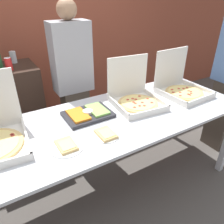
# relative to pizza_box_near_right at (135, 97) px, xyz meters

# --- Properties ---
(ground_plane) EXTENTS (16.00, 16.00, 0.00)m
(ground_plane) POSITION_rel_pizza_box_near_right_xyz_m (-0.32, -0.10, -0.93)
(ground_plane) COLOR #514C47
(brick_wall_behind) EXTENTS (10.00, 0.06, 2.80)m
(brick_wall_behind) POSITION_rel_pizza_box_near_right_xyz_m (-0.32, 1.60, 0.47)
(brick_wall_behind) COLOR brown
(brick_wall_behind) RESTS_ON ground_plane
(buffet_table) EXTENTS (2.48, 0.91, 0.85)m
(buffet_table) POSITION_rel_pizza_box_near_right_xyz_m (-0.32, -0.10, -0.16)
(buffet_table) COLOR silver
(buffet_table) RESTS_ON ground_plane
(pizza_box_near_right) EXTENTS (0.47, 0.48, 0.42)m
(pizza_box_near_right) POSITION_rel_pizza_box_near_right_xyz_m (0.00, 0.00, 0.00)
(pizza_box_near_right) COLOR silver
(pizza_box_near_right) RESTS_ON buffet_table
(pizza_box_far_left) EXTENTS (0.45, 0.47, 0.43)m
(pizza_box_far_left) POSITION_rel_pizza_box_near_right_xyz_m (0.55, -0.05, 0.00)
(pizza_box_far_left) COLOR silver
(pizza_box_far_left) RESTS_ON buffet_table
(paper_plate_front_right) EXTENTS (0.25, 0.25, 0.03)m
(paper_plate_front_right) POSITION_rel_pizza_box_near_right_xyz_m (-0.80, -0.29, -0.06)
(paper_plate_front_right) COLOR white
(paper_plate_front_right) RESTS_ON buffet_table
(paper_plate_front_left) EXTENTS (0.21, 0.21, 0.03)m
(paper_plate_front_left) POSITION_rel_pizza_box_near_right_xyz_m (-0.50, -0.31, -0.06)
(paper_plate_front_left) COLOR white
(paper_plate_front_left) RESTS_ON buffet_table
(veggie_tray) EXTENTS (0.40, 0.29, 0.05)m
(veggie_tray) POSITION_rel_pizza_box_near_right_xyz_m (-0.49, 0.02, -0.05)
(veggie_tray) COLOR #28282D
(veggie_tray) RESTS_ON buffet_table
(sideboard_podium) EXTENTS (0.69, 0.51, 1.12)m
(sideboard_podium) POSITION_rel_pizza_box_near_right_xyz_m (-1.02, 0.93, -0.37)
(sideboard_podium) COLOR black
(sideboard_podium) RESTS_ON ground_plane
(soda_can_silver) EXTENTS (0.07, 0.07, 0.12)m
(soda_can_silver) POSITION_rel_pizza_box_near_right_xyz_m (-0.86, 1.06, 0.25)
(soda_can_silver) COLOR silver
(soda_can_silver) RESTS_ON sideboard_podium
(soda_can_colored) EXTENTS (0.07, 0.07, 0.12)m
(soda_can_colored) POSITION_rel_pizza_box_near_right_xyz_m (-0.94, 0.81, 0.25)
(soda_can_colored) COLOR red
(soda_can_colored) RESTS_ON sideboard_podium
(person_guest_plaid) EXTENTS (0.40, 0.22, 1.75)m
(person_guest_plaid) POSITION_rel_pizza_box_near_right_xyz_m (-0.36, 0.65, -0.01)
(person_guest_plaid) COLOR #473D33
(person_guest_plaid) RESTS_ON ground_plane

